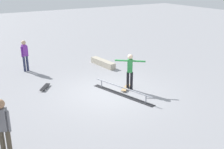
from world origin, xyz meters
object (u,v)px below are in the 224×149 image
at_px(bystander_purple_shirt, 25,54).
at_px(loose_skateboard_black, 45,87).
at_px(skate_ledge, 103,63).
at_px(bystander_grey_shirt, 3,126).
at_px(skater_main, 130,69).
at_px(skateboard_main, 126,88).
at_px(grind_rail, 122,91).

distance_m(bystander_purple_shirt, loose_skateboard_black, 2.91).
xyz_separation_m(skate_ledge, bystander_grey_shirt, (-5.75, 6.26, 0.83)).
distance_m(skate_ledge, loose_skateboard_black, 4.07).
bearing_deg(bystander_grey_shirt, skater_main, -124.82).
distance_m(skateboard_main, bystander_grey_shirt, 5.99).
xyz_separation_m(bystander_purple_shirt, bystander_grey_shirt, (-7.04, 2.42, 0.07)).
xyz_separation_m(grind_rail, skateboard_main, (0.43, -0.48, -0.08)).
bearing_deg(bystander_purple_shirt, skateboard_main, 117.13).
bearing_deg(loose_skateboard_black, grind_rail, 84.89).
relative_size(bystander_purple_shirt, loose_skateboard_black, 2.16).
height_order(skate_ledge, loose_skateboard_black, skate_ledge).
bearing_deg(skateboard_main, bystander_grey_shirt, -13.99).
xyz_separation_m(bystander_grey_shirt, loose_skateboard_black, (4.26, -2.47, -0.92)).
bearing_deg(skateboard_main, grind_rail, 4.57).
distance_m(bystander_grey_shirt, loose_skateboard_black, 5.01).
bearing_deg(skate_ledge, bystander_grey_shirt, 132.59).
xyz_separation_m(skate_ledge, skater_main, (-3.55, 0.70, 0.77)).
bearing_deg(skater_main, skate_ledge, 118.68).
bearing_deg(skate_ledge, skateboard_main, 166.78).
bearing_deg(skate_ledge, skater_main, 168.77).
height_order(skater_main, skateboard_main, skater_main).
xyz_separation_m(skate_ledge, bystander_purple_shirt, (1.30, 3.84, 0.75)).
xyz_separation_m(grind_rail, skate_ledge, (3.86, -1.29, 0.00)).
height_order(skate_ledge, bystander_grey_shirt, bystander_grey_shirt).
distance_m(skateboard_main, loose_skateboard_black, 3.56).
bearing_deg(bystander_purple_shirt, skater_main, 117.38).
height_order(skate_ledge, skateboard_main, skate_ledge).
relative_size(grind_rail, skateboard_main, 4.10).
relative_size(skate_ledge, loose_skateboard_black, 2.43).
relative_size(grind_rail, skater_main, 1.95).
bearing_deg(skateboard_main, loose_skateboard_black, -70.12).
bearing_deg(skater_main, bystander_purple_shirt, 162.81).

